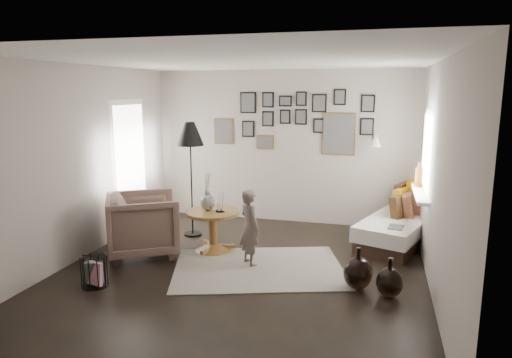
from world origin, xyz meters
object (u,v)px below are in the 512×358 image
(pedestal_table, at_px, (213,233))
(floor_lamp, at_px, (190,138))
(daybed, at_px, (398,224))
(demijohn_large, at_px, (358,273))
(child, at_px, (250,227))
(magazine_basket, at_px, (94,272))
(vase, at_px, (208,199))
(demijohn_small, at_px, (390,282))
(armchair, at_px, (143,224))

(pedestal_table, height_order, floor_lamp, floor_lamp)
(floor_lamp, bearing_deg, daybed, 9.45)
(demijohn_large, relative_size, child, 0.50)
(magazine_basket, bearing_deg, child, 35.91)
(vase, height_order, floor_lamp, floor_lamp)
(pedestal_table, relative_size, floor_lamp, 0.42)
(demijohn_small, relative_size, child, 0.45)
(demijohn_large, height_order, child, child)
(vase, distance_m, armchair, 0.95)
(demijohn_large, xyz_separation_m, demijohn_small, (0.35, -0.12, -0.02))
(armchair, bearing_deg, daybed, -98.22)
(magazine_basket, bearing_deg, vase, 60.89)
(floor_lamp, xyz_separation_m, child, (1.22, -0.96, -1.03))
(vase, xyz_separation_m, magazine_basket, (-0.84, -1.51, -0.57))
(vase, bearing_deg, daybed, 22.77)
(vase, bearing_deg, demijohn_large, -20.27)
(magazine_basket, distance_m, child, 1.96)
(armchair, xyz_separation_m, floor_lamp, (0.32, 0.97, 1.11))
(daybed, relative_size, child, 1.90)
(armchair, bearing_deg, demijohn_small, -130.62)
(magazine_basket, xyz_separation_m, child, (1.56, 1.13, 0.33))
(pedestal_table, bearing_deg, child, -29.02)
(vase, xyz_separation_m, daybed, (2.63, 1.10, -0.47))
(child, bearing_deg, demijohn_large, -151.55)
(pedestal_table, distance_m, child, 0.77)
(vase, bearing_deg, armchair, -154.67)
(floor_lamp, bearing_deg, pedestal_table, -46.44)
(vase, height_order, demijohn_large, vase)
(magazine_basket, bearing_deg, pedestal_table, 58.29)
(pedestal_table, distance_m, demijohn_small, 2.56)
(floor_lamp, xyz_separation_m, demijohn_small, (2.98, -1.49, -1.37))
(daybed, height_order, demijohn_large, daybed)
(floor_lamp, relative_size, demijohn_small, 3.91)
(demijohn_small, bearing_deg, magazine_basket, -169.72)
(demijohn_small, bearing_deg, daybed, 85.90)
(armchair, bearing_deg, demijohn_large, -129.39)
(floor_lamp, height_order, demijohn_small, floor_lamp)
(vase, relative_size, daybed, 0.28)
(vase, distance_m, child, 0.85)
(demijohn_large, bearing_deg, vase, 159.73)
(magazine_basket, height_order, child, child)
(daybed, xyz_separation_m, demijohn_small, (-0.14, -2.01, -0.11))
(daybed, bearing_deg, vase, -137.22)
(floor_lamp, bearing_deg, vase, -49.76)
(daybed, relative_size, armchair, 2.03)
(daybed, xyz_separation_m, armchair, (-3.44, -1.49, 0.15))
(magazine_basket, xyz_separation_m, demijohn_small, (3.32, 0.60, -0.01))
(pedestal_table, height_order, vase, vase)
(pedestal_table, distance_m, armchair, 0.98)
(armchair, relative_size, magazine_basket, 2.61)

